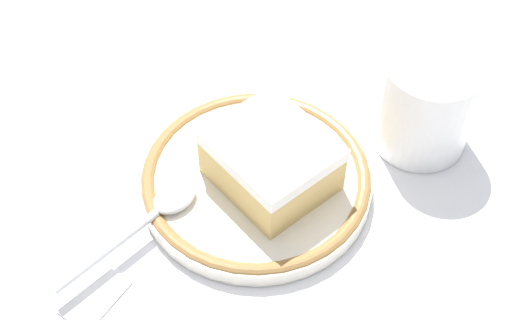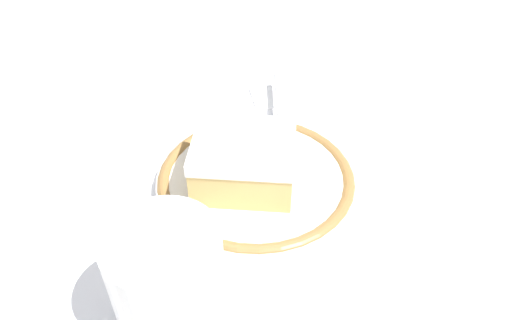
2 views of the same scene
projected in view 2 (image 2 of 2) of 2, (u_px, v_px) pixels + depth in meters
ground_plane at (219, 191)px, 0.46m from camera, size 2.40×2.40×0.00m
placemat at (219, 190)px, 0.46m from camera, size 0.41×0.34×0.00m
plate at (256, 180)px, 0.46m from camera, size 0.19×0.19×0.02m
cake_slice at (244, 161)px, 0.44m from camera, size 0.12×0.11×0.05m
spoon at (281, 121)px, 0.51m from camera, size 0.07×0.13×0.01m
cup at (169, 285)px, 0.34m from camera, size 0.08×0.08×0.09m
napkin at (101, 166)px, 0.49m from camera, size 0.13×0.14×0.00m
sugar_packet at (265, 96)px, 0.58m from camera, size 0.04×0.06×0.01m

